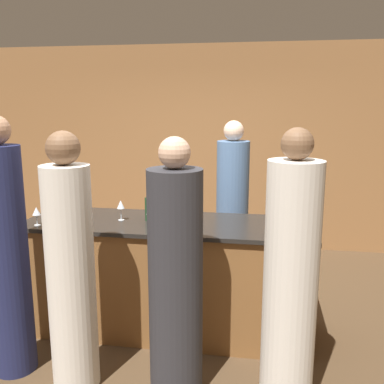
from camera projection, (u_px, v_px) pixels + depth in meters
name	position (u px, v px, depth m)	size (l,w,h in m)	color
ground_plane	(169.00, 328.00, 3.90)	(14.00, 14.00, 0.00)	#4C3823
back_wall	(205.00, 148.00, 6.00)	(8.00, 0.06, 2.80)	olive
bar_counter	(168.00, 276.00, 3.79)	(2.48, 0.78, 1.01)	brown
bartender	(232.00, 214.00, 4.52)	(0.34, 0.34, 1.84)	#4C6B93
guest_0	(290.00, 285.00, 2.72)	(0.35, 0.35, 1.87)	silver
guest_1	(71.00, 272.00, 2.96)	(0.33, 0.33, 1.84)	silver
guest_2	(176.00, 280.00, 2.90)	(0.37, 0.37, 1.81)	#2D2D33
guest_3	(7.00, 256.00, 3.13)	(0.31, 0.31, 1.93)	#1E234C
wine_bottle_0	(149.00, 208.00, 3.72)	(0.07, 0.07, 0.28)	#19381E
ice_bucket	(180.00, 210.00, 3.76)	(0.18, 0.18, 0.17)	#9E9993
wine_glass_0	(61.00, 206.00, 3.75)	(0.06, 0.06, 0.16)	silver
wine_glass_1	(301.00, 217.00, 3.36)	(0.08, 0.08, 0.16)	silver
wine_glass_2	(151.00, 211.00, 3.59)	(0.08, 0.08, 0.16)	silver
wine_glass_3	(76.00, 213.00, 3.52)	(0.08, 0.08, 0.16)	silver
wine_glass_4	(121.00, 205.00, 3.71)	(0.07, 0.07, 0.18)	silver
wine_glass_5	(277.00, 222.00, 3.27)	(0.07, 0.07, 0.15)	silver
wine_glass_6	(36.00, 212.00, 3.56)	(0.07, 0.07, 0.16)	silver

